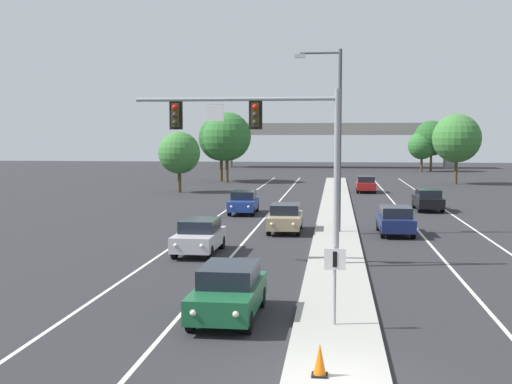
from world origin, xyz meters
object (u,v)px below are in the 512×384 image
Objects in this scene: street_lamp_median at (336,129)px; tree_far_left_a at (227,137)px; car_oncoming_blue at (244,202)px; car_receding_navy at (395,220)px; traffic_cone_median_nose at (320,360)px; tree_far_left_b at (221,138)px; car_receding_red at (366,184)px; car_receding_black at (428,200)px; car_oncoming_tan at (285,218)px; tree_far_right_a at (422,146)px; overhead_signal_mast at (270,137)px; car_oncoming_green at (229,291)px; tree_far_right_b at (431,138)px; car_oncoming_silver at (199,236)px; median_sign_post at (335,274)px; tree_far_right_c at (457,138)px; tree_far_left_c at (179,153)px.

tree_far_left_a is (-12.63, 41.17, -0.41)m from street_lamp_median.
car_receding_navy is at bearing -43.44° from car_oncoming_blue.
car_receding_navy is at bearing 81.19° from traffic_cone_median_nose.
traffic_cone_median_nose is at bearing -78.63° from tree_far_left_b.
car_receding_red is 0.57× the size of tree_far_left_b.
car_receding_black is 0.57× the size of tree_far_left_b.
tree_far_right_a reaches higher than car_oncoming_tan.
car_receding_black is 0.54× the size of tree_far_left_a.
overhead_signal_mast is 1.91× the size of car_receding_black.
street_lamp_median is 29.38m from car_receding_red.
street_lamp_median is at bearing -72.54° from tree_far_left_b.
car_oncoming_blue is (-3.25, 27.37, 0.00)m from car_oncoming_green.
tree_far_right_b reaches higher than tree_far_right_a.
car_oncoming_silver is at bearing 144.65° from overhead_signal_mast.
tree_far_left_b is (-13.74, 62.57, 3.59)m from median_sign_post.
car_oncoming_silver is 0.54× the size of tree_far_left_a.
tree_far_right_c reaches higher than car_receding_navy.
street_lamp_median is 2.23× the size of car_receding_navy.
car_oncoming_silver is at bearing -81.58° from tree_far_left_b.
tree_far_right_b is (28.31, 25.97, -0.06)m from tree_far_left_b.
tree_far_right_c reaches higher than car_oncoming_blue.
street_lamp_median is 1.21× the size of tree_far_left_a.
tree_far_left_b reaches higher than tree_far_right_b.
tree_far_right_c is at bearing 77.37° from median_sign_post.
overhead_signal_mast is at bearing -105.81° from street_lamp_median.
car_oncoming_green is 27.57m from car_oncoming_blue.
median_sign_post is 0.49× the size of car_oncoming_blue.
car_receding_navy is at bearing 2.08° from street_lamp_median.
tree_far_right_a is (15.81, 78.60, -1.39)m from overhead_signal_mast.
car_receding_black is 29.88m from tree_far_right_c.
car_oncoming_silver and car_receding_red have the same top height.
car_oncoming_tan is at bearing 176.31° from car_receding_navy.
car_oncoming_silver is 1.00× the size of car_receding_black.
car_oncoming_tan and car_receding_black have the same top height.
car_oncoming_silver reaches higher than traffic_cone_median_nose.
median_sign_post reaches higher than car_receding_navy.
car_oncoming_green is 0.57× the size of tree_far_left_b.
tree_far_right_a is at bearing 90.99° from tree_far_right_c.
tree_far_left_a is at bearing 80.91° from tree_far_left_c.
car_oncoming_green is 1.00× the size of car_receding_navy.
car_oncoming_tan is at bearing -101.48° from car_receding_red.
tree_far_right_c is at bearing 74.35° from car_oncoming_green.
car_receding_red is at bearing 64.50° from car_oncoming_blue.
car_receding_black is (6.73, 12.73, -4.97)m from street_lamp_median.
car_oncoming_green is at bearing -90.98° from car_oncoming_tan.
overhead_signal_mast reaches higher than car_oncoming_silver.
tree_far_right_c is (13.58, 41.49, -0.61)m from street_lamp_median.
car_oncoming_silver is 0.73× the size of tree_far_right_a.
median_sign_post is at bearing -93.50° from car_receding_red.
tree_far_right_a is at bearing 81.92° from car_receding_navy.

